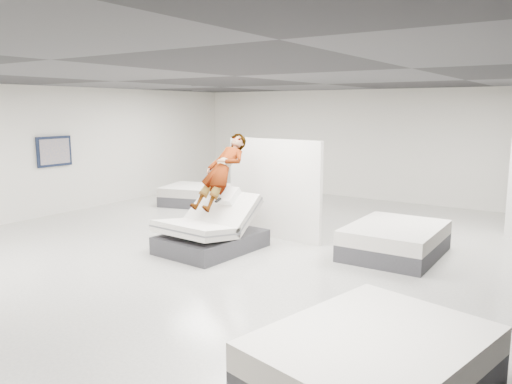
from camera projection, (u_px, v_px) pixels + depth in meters
room at (235, 170)px, 8.72m from camera, size 14.00×14.04×3.20m
hero_bed at (211, 232)px, 9.40m from camera, size 1.53×1.95×1.17m
person at (222, 185)px, 9.51m from camera, size 0.75×1.64×1.46m
remote at (218, 200)px, 9.14m from camera, size 0.06×0.14×0.08m
divider_panel at (274, 189)px, 10.26m from camera, size 2.25×0.27×2.05m
flat_bed_right_far at (395, 240)px, 9.11m from camera, size 1.53×2.03×0.56m
flat_bed_right_near at (373, 365)px, 4.65m from camera, size 2.08×2.50×0.60m
flat_bed_left_far at (200, 195)px, 13.88m from camera, size 2.24×1.91×0.53m
wall_poster at (54, 151)px, 12.39m from camera, size 0.06×0.95×0.75m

